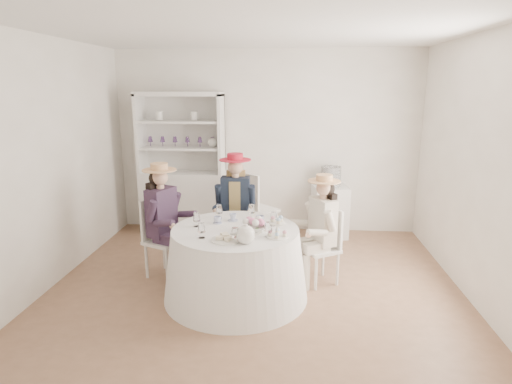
{
  "coord_description": "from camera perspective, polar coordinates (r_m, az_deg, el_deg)",
  "views": [
    {
      "loc": [
        0.37,
        -4.39,
        2.16
      ],
      "look_at": [
        0.0,
        0.1,
        1.05
      ],
      "focal_mm": 30.0,
      "sensor_mm": 36.0,
      "label": 1
    }
  ],
  "objects": [
    {
      "name": "ground",
      "position": [
        4.91,
        -0.1,
        -12.27
      ],
      "size": [
        4.5,
        4.5,
        0.0
      ],
      "primitive_type": "plane",
      "color": "brown",
      "rests_on": "ground"
    },
    {
      "name": "ceiling",
      "position": [
        4.44,
        -0.11,
        20.82
      ],
      "size": [
        4.5,
        4.5,
        0.0
      ],
      "primitive_type": "plane",
      "rotation": [
        3.14,
        0.0,
        0.0
      ],
      "color": "white",
      "rests_on": "wall_back"
    },
    {
      "name": "wall_back",
      "position": [
        6.45,
        1.41,
        6.63
      ],
      "size": [
        4.5,
        0.0,
        4.5
      ],
      "primitive_type": "plane",
      "rotation": [
        1.57,
        0.0,
        0.0
      ],
      "color": "silver",
      "rests_on": "ground"
    },
    {
      "name": "wall_front",
      "position": [
        2.55,
        -3.93,
        -4.74
      ],
      "size": [
        4.5,
        0.0,
        4.5
      ],
      "primitive_type": "plane",
      "rotation": [
        -1.57,
        0.0,
        0.0
      ],
      "color": "silver",
      "rests_on": "ground"
    },
    {
      "name": "wall_left",
      "position": [
        5.18,
        -25.8,
        3.46
      ],
      "size": [
        0.0,
        4.5,
        4.5
      ],
      "primitive_type": "plane",
      "rotation": [
        1.57,
        0.0,
        1.57
      ],
      "color": "silver",
      "rests_on": "ground"
    },
    {
      "name": "wall_right",
      "position": [
        4.84,
        27.5,
        2.63
      ],
      "size": [
        0.0,
        4.5,
        4.5
      ],
      "primitive_type": "plane",
      "rotation": [
        1.57,
        0.0,
        -1.57
      ],
      "color": "silver",
      "rests_on": "ground"
    },
    {
      "name": "tea_table",
      "position": [
        4.52,
        -2.72,
        -9.45
      ],
      "size": [
        1.51,
        1.51,
        0.75
      ],
      "rotation": [
        0.0,
        0.0,
        -0.23
      ],
      "color": "white",
      "rests_on": "ground"
    },
    {
      "name": "hutch",
      "position": [
        6.52,
        -9.66,
        1.11
      ],
      "size": [
        1.37,
        0.81,
        2.09
      ],
      "rotation": [
        0.0,
        0.0,
        0.29
      ],
      "color": "silver",
      "rests_on": "ground"
    },
    {
      "name": "side_table",
      "position": [
        6.41,
        9.76,
        -2.51
      ],
      "size": [
        0.55,
        0.55,
        0.75
      ],
      "primitive_type": "cube",
      "rotation": [
        0.0,
        0.0,
        0.14
      ],
      "color": "silver",
      "rests_on": "ground"
    },
    {
      "name": "hatbox",
      "position": [
        6.28,
        9.95,
        2.06
      ],
      "size": [
        0.38,
        0.38,
        0.29
      ],
      "primitive_type": "cylinder",
      "rotation": [
        0.0,
        0.0,
        0.41
      ],
      "color": "black",
      "rests_on": "side_table"
    },
    {
      "name": "guest_left",
      "position": [
        4.97,
        -12.26,
        -2.9
      ],
      "size": [
        0.56,
        0.51,
        1.34
      ],
      "rotation": [
        0.0,
        0.0,
        1.14
      ],
      "color": "silver",
      "rests_on": "ground"
    },
    {
      "name": "guest_mid",
      "position": [
        5.32,
        -2.76,
        -1.24
      ],
      "size": [
        0.5,
        0.52,
        1.37
      ],
      "rotation": [
        0.0,
        0.0,
        0.03
      ],
      "color": "silver",
      "rests_on": "ground"
    },
    {
      "name": "guest_right",
      "position": [
        4.76,
        8.66,
        -4.16
      ],
      "size": [
        0.53,
        0.49,
        1.25
      ],
      "rotation": [
        0.0,
        0.0,
        -1.04
      ],
      "color": "silver",
      "rests_on": "ground"
    },
    {
      "name": "spare_chair",
      "position": [
        5.94,
        -0.09,
        -1.89
      ],
      "size": [
        0.6,
        0.6,
        1.02
      ],
      "rotation": [
        0.0,
        0.0,
        2.38
      ],
      "color": "silver",
      "rests_on": "ground"
    },
    {
      "name": "teacup_a",
      "position": [
        4.57,
        -5.14,
        -3.77
      ],
      "size": [
        0.09,
        0.09,
        0.07
      ],
      "primitive_type": "imported",
      "rotation": [
        0.0,
        0.0,
        -0.12
      ],
      "color": "white",
      "rests_on": "tea_table"
    },
    {
      "name": "teacup_b",
      "position": [
        4.64,
        -3.09,
        -3.43
      ],
      "size": [
        0.09,
        0.09,
        0.07
      ],
      "primitive_type": "imported",
      "rotation": [
        0.0,
        0.0,
        0.16
      ],
      "color": "white",
      "rests_on": "tea_table"
    },
    {
      "name": "teacup_c",
      "position": [
        4.55,
        0.54,
        -3.74
      ],
      "size": [
        0.12,
        0.12,
        0.07
      ],
      "primitive_type": "imported",
      "rotation": [
        0.0,
        0.0,
        -0.37
      ],
      "color": "white",
      "rests_on": "tea_table"
    },
    {
      "name": "flower_bowl",
      "position": [
        4.3,
        -0.08,
        -4.97
      ],
      "size": [
        0.26,
        0.26,
        0.05
      ],
      "primitive_type": "imported",
      "rotation": [
        0.0,
        0.0,
        0.28
      ],
      "color": "white",
      "rests_on": "tea_table"
    },
    {
      "name": "flower_arrangement",
      "position": [
        4.32,
        -0.14,
        -3.99
      ],
      "size": [
        0.18,
        0.18,
        0.07
      ],
      "rotation": [
        0.0,
        0.0,
        -0.27
      ],
      "color": "pink",
      "rests_on": "tea_table"
    },
    {
      "name": "table_teapot",
      "position": [
        3.97,
        -1.36,
        -5.72
      ],
      "size": [
        0.25,
        0.18,
        0.19
      ],
      "rotation": [
        0.0,
        0.0,
        -0.02
      ],
      "color": "white",
      "rests_on": "tea_table"
    },
    {
      "name": "sandwich_plate",
      "position": [
        4.07,
        -4.06,
        -6.25
      ],
      "size": [
        0.28,
        0.28,
        0.06
      ],
      "rotation": [
        0.0,
        0.0,
        0.23
      ],
      "color": "white",
      "rests_on": "tea_table"
    },
    {
      "name": "cupcake_stand",
      "position": [
        4.14,
        2.84,
        -5.04
      ],
      "size": [
        0.21,
        0.21,
        0.2
      ],
      "rotation": [
        0.0,
        0.0,
        -0.38
      ],
      "color": "white",
      "rests_on": "tea_table"
    },
    {
      "name": "stemware_set",
      "position": [
        4.37,
        -2.79,
        -3.99
      ],
      "size": [
        0.87,
        0.88,
        0.15
      ],
      "color": "white",
      "rests_on": "tea_table"
    }
  ]
}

